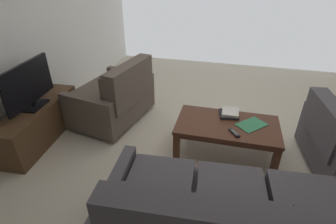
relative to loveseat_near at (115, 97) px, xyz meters
name	(u,v)px	position (x,y,z in m)	size (l,w,h in m)	color
ground_plane	(211,142)	(-1.36, 0.21, -0.37)	(4.82, 5.94, 0.01)	beige
wall_right	(18,17)	(1.04, 0.21, 1.04)	(0.12, 5.94, 2.80)	white
loveseat_near	(115,97)	(0.00, 0.00, 0.00)	(0.97, 1.23, 0.87)	black
coffee_table	(227,128)	(-1.54, 0.38, -0.02)	(1.14, 0.63, 0.40)	#4C2819
tv_stand	(40,123)	(0.74, 0.67, -0.13)	(0.46, 1.31, 0.47)	#4C331E
flat_tv	(28,85)	(0.74, 0.67, 0.39)	(0.22, 0.82, 0.54)	black
book_stack	(230,113)	(-1.55, 0.18, 0.07)	(0.25, 0.26, 0.06)	black
tv_remote	(234,133)	(-1.62, 0.56, 0.05)	(0.13, 0.16, 0.02)	black
loose_magazine	(251,125)	(-1.80, 0.34, 0.04)	(0.21, 0.32, 0.01)	#337F51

